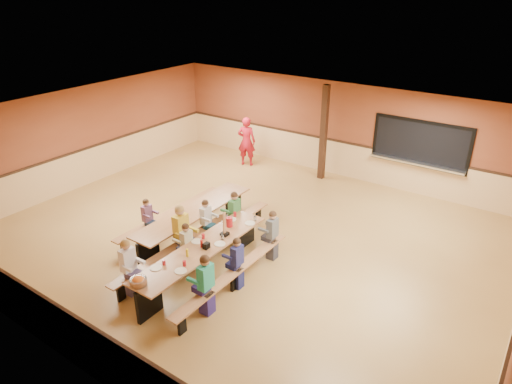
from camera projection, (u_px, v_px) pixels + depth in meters
The scene contains 23 objects.
ground at pixel (246, 237), 11.38m from camera, with size 12.00×12.00×0.00m, color olive.
room_envelope at pixel (246, 212), 11.09m from camera, with size 12.04×10.04×3.02m.
kitchen_pass_through at pixel (420, 146), 13.09m from camera, with size 2.78×0.28×1.38m.
structural_post at pixel (324, 133), 14.12m from camera, with size 0.18×0.18×3.00m, color black.
cafeteria_table_main at pixel (203, 256), 9.66m from camera, with size 1.91×3.70×0.74m.
cafeteria_table_second at pixel (195, 218), 11.17m from camera, with size 1.91×3.70×0.74m.
seated_child_white_left at pixel (129, 268), 9.09m from camera, with size 0.39×0.32×1.25m, color white, non-canonical shape.
seated_adult_yellow at pixel (181, 233), 10.19m from camera, with size 0.44×0.36×1.36m, color gold, non-canonical shape.
seated_child_grey_left at pixel (206, 222), 10.86m from camera, with size 0.34×0.28×1.15m, color silver, non-canonical shape.
seated_child_teal_right at pixel (206, 285), 8.55m from camera, with size 0.40×0.33×1.27m, color teal, non-canonical shape.
seated_child_navy_right at pixel (237, 263), 9.30m from camera, with size 0.34×0.28×1.16m, color navy, non-canonical shape.
seated_child_char_right at pixel (272, 236), 10.27m from camera, with size 0.36×0.30×1.19m, color #575D63, non-canonical shape.
seated_child_purple_sec at pixel (148, 220), 11.01m from camera, with size 0.32×0.26×1.10m, color #865580, non-canonical shape.
seated_child_green_sec at pixel (235, 216), 11.10m from camera, with size 0.38×0.31×1.23m, color #3A7F43, non-canonical shape.
seated_child_tan_sec at pixel (187, 248), 9.85m from camera, with size 0.34×0.28×1.15m, color #C1BE97, non-canonical shape.
standing_woman at pixel (247, 141), 15.44m from camera, with size 0.61×0.40×1.69m, color #B01424.
punch_pitcher at pixel (229, 222), 10.32m from camera, with size 0.16×0.16×0.22m, color red.
chip_bowl at pixel (138, 281), 8.36m from camera, with size 0.32×0.32×0.15m, color orange, non-canonical shape.
napkin_dispenser at pixel (206, 246), 9.49m from camera, with size 0.10×0.14×0.13m, color black.
condiment_mustard at pixel (187, 253), 9.21m from camera, with size 0.06×0.06×0.17m, color yellow.
condiment_ketchup at pixel (202, 244), 9.53m from camera, with size 0.06×0.06×0.17m, color #B2140F.
table_paddle at pixel (225, 230), 9.95m from camera, with size 0.16×0.16×0.56m.
place_settings at pixel (202, 245), 9.54m from camera, with size 0.65×3.30×0.11m, color beige, non-canonical shape.
Camera 1 is at (5.81, -7.92, 5.86)m, focal length 32.00 mm.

